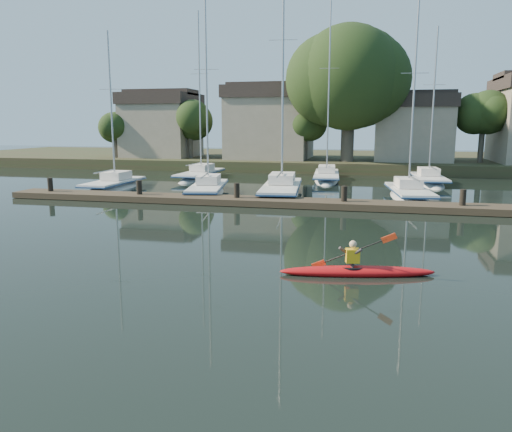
% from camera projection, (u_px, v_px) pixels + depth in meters
% --- Properties ---
extents(ground, '(160.00, 160.00, 0.00)m').
position_uv_depth(ground, '(208.00, 283.00, 14.26)').
color(ground, black).
rests_on(ground, ground).
extents(kayak, '(4.69, 1.58, 1.49)m').
position_uv_depth(kayak, '(356.00, 269.00, 14.97)').
color(kayak, '#B30F0D').
rests_on(kayak, ground).
extents(dock, '(34.00, 2.00, 1.80)m').
position_uv_depth(dock, '(289.00, 202.00, 27.63)').
color(dock, '#423825').
rests_on(dock, ground).
extents(sailboat_0, '(2.27, 7.56, 11.92)m').
position_uv_depth(sailboat_0, '(114.00, 192.00, 34.91)').
color(sailboat_0, silver).
rests_on(sailboat_0, ground).
extents(sailboat_1, '(3.59, 8.56, 13.61)m').
position_uv_depth(sailboat_1, '(208.00, 196.00, 32.62)').
color(sailboat_1, silver).
rests_on(sailboat_1, ground).
extents(sailboat_2, '(3.34, 10.12, 16.45)m').
position_uv_depth(sailboat_2, '(281.00, 198.00, 32.06)').
color(sailboat_2, silver).
rests_on(sailboat_2, ground).
extents(sailboat_3, '(3.06, 8.22, 12.95)m').
position_uv_depth(sailboat_3, '(409.00, 201.00, 30.62)').
color(sailboat_3, silver).
rests_on(sailboat_3, ground).
extents(sailboat_5, '(2.26, 8.87, 14.61)m').
position_uv_depth(sailboat_5, '(200.00, 181.00, 41.66)').
color(sailboat_5, silver).
rests_on(sailboat_5, ground).
extents(sailboat_6, '(2.74, 9.62, 15.09)m').
position_uv_depth(sailboat_6, '(326.00, 182.00, 40.61)').
color(sailboat_6, silver).
rests_on(sailboat_6, ground).
extents(sailboat_7, '(2.52, 8.03, 12.77)m').
position_uv_depth(sailboat_7, '(429.00, 186.00, 38.01)').
color(sailboat_7, silver).
rests_on(sailboat_7, ground).
extents(shore, '(90.00, 25.25, 12.75)m').
position_uv_depth(shore, '(346.00, 136.00, 51.88)').
color(shore, '#29381C').
rests_on(shore, ground).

